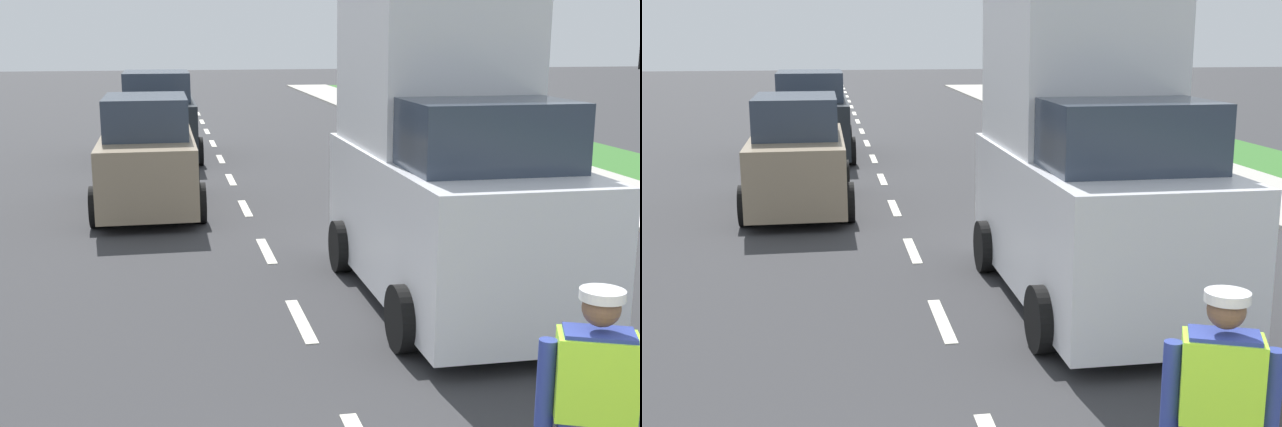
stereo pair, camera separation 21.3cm
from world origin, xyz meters
TOP-DOWN VIEW (x-y plane):
  - ground_plane at (0.00, 21.00)m, footprint 96.00×96.00m
  - lane_center_line at (0.00, 25.20)m, footprint 0.14×46.40m
  - road_worker at (1.04, 1.36)m, footprint 0.76×0.44m
  - delivery_truck at (1.83, 6.30)m, footprint 2.16×4.60m
  - car_oncoming_second at (-1.50, 18.18)m, footprint 2.07×4.25m
  - car_oncoming_lead at (-1.68, 11.98)m, footprint 1.87×3.98m

SIDE VIEW (x-z plane):
  - ground_plane at x=0.00m, z-range 0.00..0.00m
  - lane_center_line at x=0.00m, z-range 0.00..0.01m
  - road_worker at x=1.04m, z-range 0.10..1.77m
  - car_oncoming_lead at x=-1.68m, z-range -0.07..1.94m
  - car_oncoming_second at x=-1.50m, z-range -0.07..2.09m
  - delivery_truck at x=1.83m, z-range -0.16..3.38m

